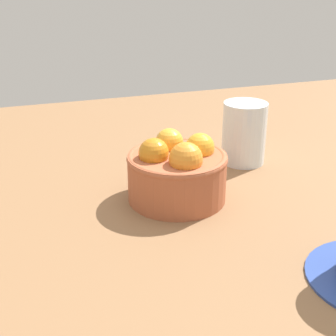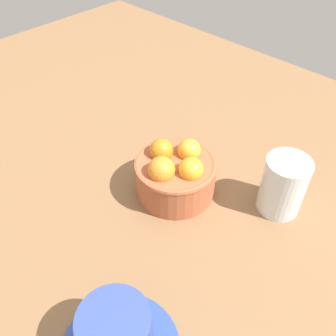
{
  "view_description": "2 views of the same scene",
  "coord_description": "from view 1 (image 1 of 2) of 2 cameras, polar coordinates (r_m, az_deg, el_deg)",
  "views": [
    {
      "loc": [
        -19.69,
        -54.69,
        29.61
      ],
      "look_at": [
        -2.0,
        -2.14,
        5.69
      ],
      "focal_mm": 50.81,
      "sensor_mm": 36.0,
      "label": 1
    },
    {
      "loc": [
        28.91,
        -31.76,
        45.67
      ],
      "look_at": [
        -1.8,
        0.11,
        4.04
      ],
      "focal_mm": 38.94,
      "sensor_mm": 36.0,
      "label": 2
    }
  ],
  "objects": [
    {
      "name": "terracotta_bowl",
      "position": [
        0.63,
        1.11,
        -0.31
      ],
      "size": [
        13.43,
        13.43,
        9.24
      ],
      "color": "#AD5938",
      "rests_on": "ground_plane"
    },
    {
      "name": "ground_plane",
      "position": [
        0.66,
        1.05,
        -5.06
      ],
      "size": [
        157.5,
        109.19,
        3.63
      ],
      "primitive_type": "cube",
      "color": "brown"
    },
    {
      "name": "water_glass",
      "position": [
        0.76,
        9.11,
        4.18
      ],
      "size": [
        6.93,
        6.93,
        9.81
      ],
      "primitive_type": "cylinder",
      "color": "silver",
      "rests_on": "ground_plane"
    }
  ]
}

